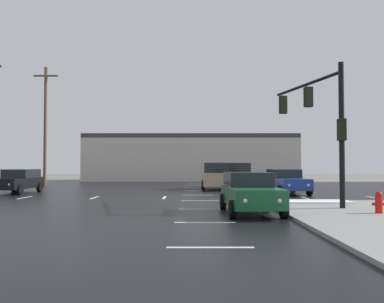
% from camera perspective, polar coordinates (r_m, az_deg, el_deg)
% --- Properties ---
extents(ground_plane, '(120.00, 120.00, 0.00)m').
position_cam_1_polar(ground_plane, '(23.38, 0.84, -6.54)').
color(ground_plane, slate).
extents(road_asphalt, '(44.00, 44.00, 0.02)m').
position_cam_1_polar(road_asphalt, '(23.38, 0.84, -6.51)').
color(road_asphalt, black).
rests_on(road_asphalt, ground_plane).
extents(snow_strip_curbside, '(4.00, 1.60, 0.06)m').
position_cam_1_polar(snow_strip_curbside, '(20.12, 15.54, -6.74)').
color(snow_strip_curbside, white).
rests_on(snow_strip_curbside, sidewalk_corner).
extents(lane_markings, '(36.15, 36.15, 0.01)m').
position_cam_1_polar(lane_markings, '(22.06, 4.06, -6.75)').
color(lane_markings, silver).
rests_on(lane_markings, road_asphalt).
extents(traffic_signal_mast, '(1.62, 5.74, 5.99)m').
position_cam_1_polar(traffic_signal_mast, '(19.19, 17.29, 4.99)').
color(traffic_signal_mast, black).
rests_on(traffic_signal_mast, sidewalk_corner).
extents(fire_hydrant, '(0.48, 0.26, 0.79)m').
position_cam_1_polar(fire_hydrant, '(16.40, 24.52, -6.48)').
color(fire_hydrant, red).
rests_on(fire_hydrant, sidewalk_corner).
extents(strip_building_background, '(24.28, 8.00, 5.39)m').
position_cam_1_polar(strip_building_background, '(48.69, -0.35, -0.94)').
color(strip_building_background, beige).
rests_on(strip_building_background, ground_plane).
extents(suv_tan, '(2.28, 4.88, 2.03)m').
position_cam_1_polar(suv_tan, '(31.13, 3.18, -3.36)').
color(suv_tan, tan).
rests_on(suv_tan, road_asphalt).
extents(suv_grey, '(2.43, 4.94, 2.03)m').
position_cam_1_polar(suv_grey, '(34.63, 6.38, -3.20)').
color(suv_grey, slate).
rests_on(suv_grey, road_asphalt).
extents(sedan_green, '(2.15, 4.59, 1.58)m').
position_cam_1_polar(sedan_green, '(16.15, 7.89, -5.58)').
color(sedan_green, '#195933').
rests_on(sedan_green, road_asphalt).
extents(sedan_black, '(2.13, 4.58, 1.58)m').
position_cam_1_polar(sedan_black, '(29.37, -23.37, -3.76)').
color(sedan_black, black).
rests_on(sedan_black, road_asphalt).
extents(sedan_blue, '(2.31, 4.64, 1.58)m').
position_cam_1_polar(sedan_blue, '(27.04, 12.85, -4.05)').
color(sedan_blue, navy).
rests_on(sedan_blue, road_asphalt).
extents(utility_pole_distant, '(2.20, 0.28, 10.83)m').
position_cam_1_polar(utility_pole_distant, '(39.42, -20.05, 3.68)').
color(utility_pole_distant, brown).
rests_on(utility_pole_distant, ground_plane).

